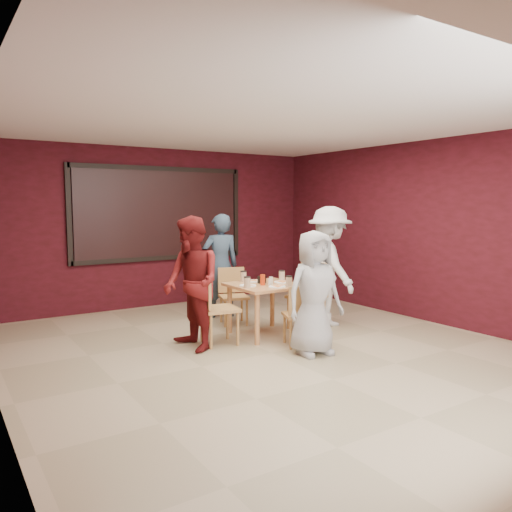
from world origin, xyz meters
TOP-DOWN VIEW (x-y plane):
  - floor at (0.00, 0.00)m, footprint 7.00×7.00m
  - window_blinds at (0.00, 3.45)m, footprint 3.00×0.02m
  - dining_table at (0.41, 0.74)m, footprint 0.92×0.92m
  - chair_front at (0.46, 0.00)m, footprint 0.50×0.50m
  - chair_back at (0.39, 1.60)m, footprint 0.52×0.52m
  - chair_left at (-0.42, 0.71)m, footprint 0.51×0.51m
  - chair_right at (1.21, 0.75)m, footprint 0.58×0.58m
  - diner_front at (0.41, -0.31)m, footprint 0.78×0.55m
  - diner_back at (0.45, 2.09)m, footprint 0.68×0.52m
  - diner_left at (-0.75, 0.66)m, footprint 0.64×0.82m
  - diner_right at (1.57, 0.73)m, footprint 0.89×1.27m

SIDE VIEW (x-z plane):
  - floor at x=0.00m, z-range 0.00..0.00m
  - chair_front at x=0.46m, z-range 0.05..0.86m
  - chair_back at x=0.39m, z-range 0.06..0.90m
  - chair_left at x=-0.42m, z-range 0.06..1.00m
  - chair_right at x=1.21m, z-range 0.06..1.03m
  - dining_table at x=0.41m, z-range 0.20..1.07m
  - diner_front at x=0.41m, z-range 0.00..1.51m
  - diner_back at x=0.45m, z-range 0.00..1.67m
  - diner_left at x=-0.75m, z-range 0.00..1.68m
  - diner_right at x=1.57m, z-range 0.00..1.79m
  - window_blinds at x=0.00m, z-range 0.90..2.40m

